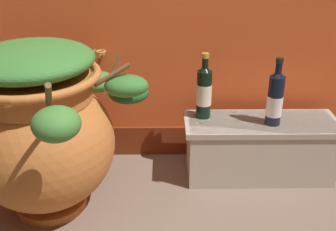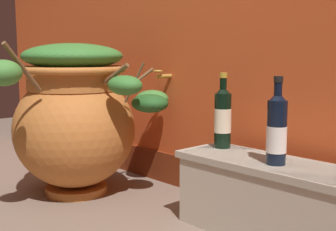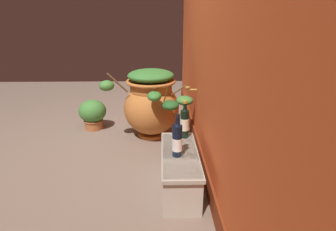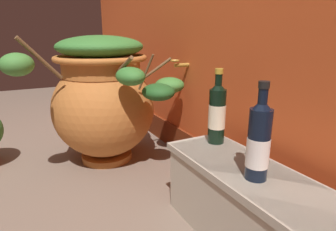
{
  "view_description": "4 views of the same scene",
  "coord_description": "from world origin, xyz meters",
  "px_view_note": "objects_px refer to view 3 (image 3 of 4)",
  "views": [
    {
      "loc": [
        0.13,
        -1.06,
        1.27
      ],
      "look_at": [
        0.15,
        0.7,
        0.44
      ],
      "focal_mm": 43.63,
      "sensor_mm": 36.0,
      "label": 1
    },
    {
      "loc": [
        1.68,
        -0.67,
        0.77
      ],
      "look_at": [
        0.1,
        0.81,
        0.47
      ],
      "focal_mm": 47.7,
      "sensor_mm": 36.0,
      "label": 2
    },
    {
      "loc": [
        2.57,
        0.72,
        1.36
      ],
      "look_at": [
        0.17,
        0.78,
        0.48
      ],
      "focal_mm": 28.18,
      "sensor_mm": 36.0,
      "label": 3
    },
    {
      "loc": [
        1.36,
        0.13,
        0.83
      ],
      "look_at": [
        0.07,
        0.81,
        0.41
      ],
      "focal_mm": 30.19,
      "sensor_mm": 36.0,
      "label": 4
    }
  ],
  "objects_px": {
    "terracotta_urn": "(152,102)",
    "potted_shrub": "(93,113)",
    "wine_bottle_middle": "(185,122)",
    "wine_bottle_left": "(177,139)"
  },
  "relations": [
    {
      "from": "terracotta_urn",
      "to": "wine_bottle_left",
      "type": "bearing_deg",
      "value": 12.27
    },
    {
      "from": "terracotta_urn",
      "to": "potted_shrub",
      "type": "height_order",
      "value": "terracotta_urn"
    },
    {
      "from": "wine_bottle_middle",
      "to": "potted_shrub",
      "type": "distance_m",
      "value": 1.52
    },
    {
      "from": "terracotta_urn",
      "to": "wine_bottle_left",
      "type": "height_order",
      "value": "terracotta_urn"
    },
    {
      "from": "terracotta_urn",
      "to": "wine_bottle_middle",
      "type": "relative_size",
      "value": 2.9
    },
    {
      "from": "wine_bottle_left",
      "to": "potted_shrub",
      "type": "xyz_separation_m",
      "value": [
        -1.36,
        -1.02,
        -0.26
      ]
    },
    {
      "from": "potted_shrub",
      "to": "wine_bottle_middle",
      "type": "bearing_deg",
      "value": 47.55
    },
    {
      "from": "wine_bottle_middle",
      "to": "terracotta_urn",
      "type": "bearing_deg",
      "value": -156.51
    },
    {
      "from": "terracotta_urn",
      "to": "potted_shrub",
      "type": "distance_m",
      "value": 0.85
    },
    {
      "from": "wine_bottle_left",
      "to": "wine_bottle_middle",
      "type": "bearing_deg",
      "value": 166.01
    }
  ]
}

